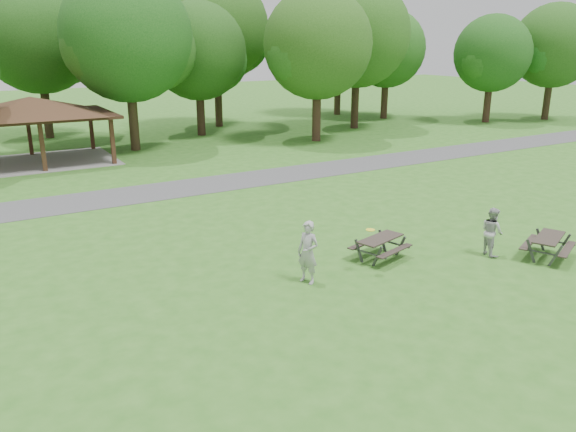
# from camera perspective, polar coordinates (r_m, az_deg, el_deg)

# --- Properties ---
(ground) EXTENTS (160.00, 160.00, 0.00)m
(ground) POSITION_cam_1_polar(r_m,az_deg,el_deg) (15.04, 4.56, -9.24)
(ground) COLOR #316B1E
(ground) RESTS_ON ground
(asphalt_path) EXTENTS (120.00, 3.20, 0.02)m
(asphalt_path) POSITION_cam_1_polar(r_m,az_deg,el_deg) (26.99, -12.78, 2.50)
(asphalt_path) COLOR #474749
(asphalt_path) RESTS_ON ground
(pavilion) EXTENTS (8.60, 7.01, 3.76)m
(pavilion) POSITION_cam_1_polar(r_m,az_deg,el_deg) (35.33, -24.63, 9.84)
(pavilion) COLOR #3D2416
(pavilion) RESTS_ON ground
(tree_row_e) EXTENTS (8.40, 8.00, 11.02)m
(tree_row_e) POSITION_cam_1_polar(r_m,az_deg,el_deg) (37.31, -15.90, 16.79)
(tree_row_e) COLOR black
(tree_row_e) RESTS_ON ground
(tree_row_f) EXTENTS (7.35, 7.00, 9.55)m
(tree_row_f) POSITION_cam_1_polar(r_m,az_deg,el_deg) (42.57, -9.03, 15.93)
(tree_row_f) COLOR black
(tree_row_f) RESTS_ON ground
(tree_row_g) EXTENTS (7.77, 7.40, 10.25)m
(tree_row_g) POSITION_cam_1_polar(r_m,az_deg,el_deg) (39.60, 3.11, 16.73)
(tree_row_g) COLOR #311E16
(tree_row_g) RESTS_ON ground
(tree_row_h) EXTENTS (8.61, 8.20, 11.37)m
(tree_row_h) POSITION_cam_1_polar(r_m,az_deg,el_deg) (45.95, 7.13, 17.58)
(tree_row_h) COLOR black
(tree_row_h) RESTS_ON ground
(tree_row_i) EXTENTS (7.14, 6.80, 9.52)m
(tree_row_i) POSITION_cam_1_polar(r_m,az_deg,el_deg) (52.44, 10.06, 16.18)
(tree_row_i) COLOR #301E15
(tree_row_i) RESTS_ON ground
(tree_row_j) EXTENTS (6.72, 6.40, 8.96)m
(tree_row_j) POSITION_cam_1_polar(r_m,az_deg,el_deg) (52.11, 20.07, 15.04)
(tree_row_j) COLOR black
(tree_row_j) RESTS_ON ground
(tree_deep_b) EXTENTS (8.40, 8.00, 11.13)m
(tree_deep_b) POSITION_cam_1_polar(r_m,az_deg,el_deg) (44.36, -23.96, 16.12)
(tree_deep_b) COLOR black
(tree_deep_b) RESTS_ON ground
(tree_deep_c) EXTENTS (8.82, 8.40, 11.90)m
(tree_deep_c) POSITION_cam_1_polar(r_m,az_deg,el_deg) (46.96, -7.23, 18.07)
(tree_deep_c) COLOR black
(tree_deep_c) RESTS_ON ground
(tree_deep_d) EXTENTS (8.40, 8.00, 11.27)m
(tree_deep_d) POSITION_cam_1_polar(r_m,az_deg,el_deg) (54.75, 5.27, 17.57)
(tree_deep_d) COLOR #302115
(tree_deep_d) RESTS_ON ground
(tree_flank_right) EXTENTS (7.56, 7.20, 9.97)m
(tree_flank_right) POSITION_cam_1_polar(r_m,az_deg,el_deg) (55.97, 25.43, 15.14)
(tree_flank_right) COLOR black
(tree_flank_right) RESTS_ON ground
(picnic_table_middle) EXTENTS (2.00, 1.76, 0.74)m
(picnic_table_middle) POSITION_cam_1_polar(r_m,az_deg,el_deg) (18.24, 9.36, -2.70)
(picnic_table_middle) COLOR #2C2520
(picnic_table_middle) RESTS_ON ground
(picnic_table_far) EXTENTS (2.15, 1.98, 0.75)m
(picnic_table_far) POSITION_cam_1_polar(r_m,az_deg,el_deg) (19.91, 24.94, -2.38)
(picnic_table_far) COLOR #2C251F
(picnic_table_far) RESTS_ON ground
(frisbee_in_flight) EXTENTS (0.29, 0.29, 0.02)m
(frisbee_in_flight) POSITION_cam_1_polar(r_m,az_deg,el_deg) (16.79, 8.37, -1.40)
(frisbee_in_flight) COLOR yellow
(frisbee_in_flight) RESTS_ON ground
(frisbee_thrower) EXTENTS (0.66, 0.79, 1.85)m
(frisbee_thrower) POSITION_cam_1_polar(r_m,az_deg,el_deg) (16.13, 2.04, -3.71)
(frisbee_thrower) COLOR #A4A5A7
(frisbee_thrower) RESTS_ON ground
(frisbee_catcher) EXTENTS (0.78, 0.91, 1.61)m
(frisbee_catcher) POSITION_cam_1_polar(r_m,az_deg,el_deg) (19.42, 20.00, -1.49)
(frisbee_catcher) COLOR #AAABAD
(frisbee_catcher) RESTS_ON ground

